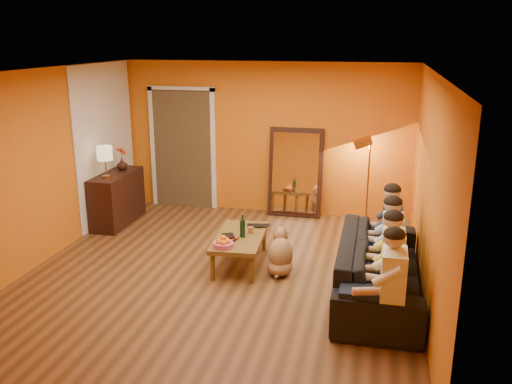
% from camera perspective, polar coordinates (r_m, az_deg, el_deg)
% --- Properties ---
extents(room_shell, '(5.00, 5.50, 2.60)m').
position_cam_1_polar(room_shell, '(7.10, -2.99, 2.22)').
color(room_shell, brown).
rests_on(room_shell, ground).
extents(white_accent, '(0.02, 1.90, 2.58)m').
position_cam_1_polar(white_accent, '(9.28, -15.56, 4.97)').
color(white_accent, white).
rests_on(white_accent, wall_left).
extents(doorway_recess, '(1.06, 0.30, 2.10)m').
position_cam_1_polar(doorway_recess, '(9.89, -7.45, 4.61)').
color(doorway_recess, '#3F2D19').
rests_on(doorway_recess, floor).
extents(door_jamb_left, '(0.08, 0.06, 2.20)m').
position_cam_1_polar(door_jamb_left, '(10.00, -10.76, 4.58)').
color(door_jamb_left, white).
rests_on(door_jamb_left, wall_back).
extents(door_jamb_right, '(0.08, 0.06, 2.20)m').
position_cam_1_polar(door_jamb_right, '(9.60, -4.50, 4.34)').
color(door_jamb_right, white).
rests_on(door_jamb_right, wall_back).
extents(door_header, '(1.22, 0.06, 0.08)m').
position_cam_1_polar(door_header, '(9.63, -7.93, 10.72)').
color(door_header, white).
rests_on(door_header, wall_back).
extents(mirror_frame, '(0.92, 0.27, 1.51)m').
position_cam_1_polar(mirror_frame, '(9.26, 4.18, 2.07)').
color(mirror_frame, black).
rests_on(mirror_frame, floor).
extents(mirror_glass, '(0.78, 0.21, 1.35)m').
position_cam_1_polar(mirror_glass, '(9.22, 4.14, 2.01)').
color(mirror_glass, white).
rests_on(mirror_glass, mirror_frame).
extents(sideboard, '(0.44, 1.18, 0.85)m').
position_cam_1_polar(sideboard, '(9.20, -14.39, -0.66)').
color(sideboard, black).
rests_on(sideboard, floor).
extents(table_lamp, '(0.24, 0.24, 0.51)m').
position_cam_1_polar(table_lamp, '(8.78, -15.58, 3.04)').
color(table_lamp, beige).
rests_on(table_lamp, sideboard).
extents(sofa, '(2.41, 0.94, 0.70)m').
position_cam_1_polar(sofa, '(6.65, 12.81, -7.78)').
color(sofa, black).
rests_on(sofa, floor).
extents(coffee_table, '(0.70, 1.26, 0.42)m').
position_cam_1_polar(coffee_table, '(7.39, -1.69, -6.10)').
color(coffee_table, brown).
rests_on(coffee_table, floor).
extents(floor_lamp, '(0.34, 0.29, 1.44)m').
position_cam_1_polar(floor_lamp, '(8.90, 11.71, 0.92)').
color(floor_lamp, '#C77D3A').
rests_on(floor_lamp, floor).
extents(dog, '(0.47, 0.60, 0.62)m').
position_cam_1_polar(dog, '(7.09, 2.61, -6.21)').
color(dog, '#A37149').
rests_on(dog, floor).
extents(person_far_left, '(0.70, 0.44, 1.22)m').
position_cam_1_polar(person_far_left, '(5.64, 14.19, -9.52)').
color(person_far_left, white).
rests_on(person_far_left, sofa).
extents(person_mid_left, '(0.70, 0.44, 1.22)m').
position_cam_1_polar(person_mid_left, '(6.14, 14.13, -7.33)').
color(person_mid_left, '#E7D54D').
rests_on(person_mid_left, sofa).
extents(person_mid_right, '(0.70, 0.44, 1.22)m').
position_cam_1_polar(person_mid_right, '(6.65, 14.08, -5.47)').
color(person_mid_right, '#9ABBEE').
rests_on(person_mid_right, sofa).
extents(person_far_right, '(0.70, 0.44, 1.22)m').
position_cam_1_polar(person_far_right, '(7.17, 14.04, -3.88)').
color(person_far_right, '#37363C').
rests_on(person_far_right, sofa).
extents(fruit_bowl, '(0.26, 0.26, 0.16)m').
position_cam_1_polar(fruit_bowl, '(6.90, -3.47, -5.17)').
color(fruit_bowl, '#D54B85').
rests_on(fruit_bowl, coffee_table).
extents(wine_bottle, '(0.07, 0.07, 0.31)m').
position_cam_1_polar(wine_bottle, '(7.20, -1.43, -3.59)').
color(wine_bottle, black).
rests_on(wine_bottle, coffee_table).
extents(tumbler, '(0.11, 0.11, 0.08)m').
position_cam_1_polar(tumbler, '(7.38, -0.57, -4.03)').
color(tumbler, '#B27F3F').
rests_on(tumbler, coffee_table).
extents(laptop, '(0.36, 0.27, 0.03)m').
position_cam_1_polar(laptop, '(7.58, 0.28, -3.69)').
color(laptop, black).
rests_on(laptop, coffee_table).
extents(book_lower, '(0.21, 0.25, 0.02)m').
position_cam_1_polar(book_lower, '(7.17, -3.51, -4.93)').
color(book_lower, black).
rests_on(book_lower, coffee_table).
extents(book_mid, '(0.23, 0.27, 0.02)m').
position_cam_1_polar(book_mid, '(7.17, -3.41, -4.77)').
color(book_mid, red).
rests_on(book_mid, book_lower).
extents(book_upper, '(0.22, 0.24, 0.02)m').
position_cam_1_polar(book_upper, '(7.15, -3.54, -4.68)').
color(book_upper, black).
rests_on(book_upper, book_mid).
extents(vase, '(0.18, 0.18, 0.19)m').
position_cam_1_polar(vase, '(9.29, -13.92, 2.85)').
color(vase, black).
rests_on(vase, sideboard).
extents(flowers, '(0.17, 0.17, 0.39)m').
position_cam_1_polar(flowers, '(9.24, -14.01, 4.17)').
color(flowers, red).
rests_on(flowers, vase).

